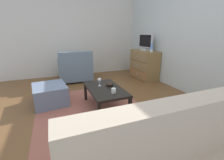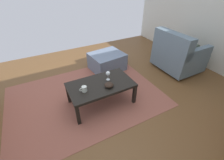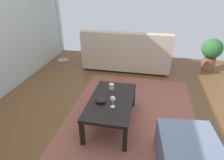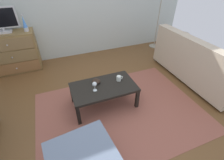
# 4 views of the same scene
# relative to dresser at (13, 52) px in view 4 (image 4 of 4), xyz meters

# --- Properties ---
(ground_plane) EXTENTS (5.87, 4.76, 0.05)m
(ground_plane) POSITION_rel_dresser_xyz_m (1.42, -1.83, -0.45)
(ground_plane) COLOR brown
(area_rug) EXTENTS (2.60, 1.90, 0.01)m
(area_rug) POSITION_rel_dresser_xyz_m (1.62, -2.03, -0.42)
(area_rug) COLOR #955444
(area_rug) RESTS_ON ground_plane
(dresser) EXTENTS (0.98, 0.49, 0.85)m
(dresser) POSITION_rel_dresser_xyz_m (0.00, 0.00, 0.00)
(dresser) COLOR olive
(dresser) RESTS_ON ground_plane
(tv) EXTENTS (0.63, 0.18, 0.48)m
(tv) POSITION_rel_dresser_xyz_m (-0.02, 0.02, 0.67)
(tv) COLOR silver
(tv) RESTS_ON dresser
(lava_lamp) EXTENTS (0.09, 0.09, 0.33)m
(lava_lamp) POSITION_rel_dresser_xyz_m (0.39, -0.04, 0.57)
(lava_lamp) COLOR #B7B7BC
(lava_lamp) RESTS_ON dresser
(coffee_table) EXTENTS (1.02, 0.59, 0.39)m
(coffee_table) POSITION_rel_dresser_xyz_m (1.43, -1.76, -0.08)
(coffee_table) COLOR black
(coffee_table) RESTS_ON ground_plane
(wine_glass) EXTENTS (0.07, 0.07, 0.16)m
(wine_glass) POSITION_rel_dresser_xyz_m (1.28, -1.82, 0.08)
(wine_glass) COLOR silver
(wine_glass) RESTS_ON coffee_table
(mug) EXTENTS (0.11, 0.08, 0.08)m
(mug) POSITION_rel_dresser_xyz_m (1.72, -1.71, 0.00)
(mug) COLOR silver
(mug) RESTS_ON coffee_table
(bowl_decorative) EXTENTS (0.14, 0.14, 0.06)m
(bowl_decorative) POSITION_rel_dresser_xyz_m (1.35, -1.64, -0.01)
(bowl_decorative) COLOR black
(bowl_decorative) RESTS_ON coffee_table
(couch_large) EXTENTS (0.85, 1.92, 0.88)m
(couch_large) POSITION_rel_dresser_xyz_m (3.44, -1.71, -0.09)
(couch_large) COLOR #332319
(couch_large) RESTS_ON ground_plane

